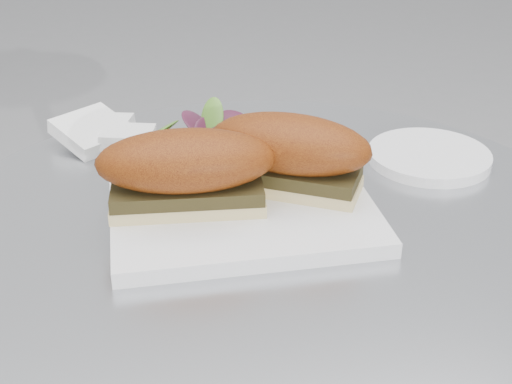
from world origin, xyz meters
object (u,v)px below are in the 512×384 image
sandwich_right (290,152)px  saucer (429,156)px  sandwich_left (186,169)px  plate (238,197)px

sandwich_right → saucer: (0.19, 0.05, -0.05)m
sandwich_left → saucer: (0.30, 0.07, -0.05)m
plate → saucer: (0.24, 0.04, -0.00)m
sandwich_right → saucer: 0.20m
plate → sandwich_left: (-0.06, -0.02, 0.05)m
sandwich_left → sandwich_right: same height
saucer → plate: bearing=-170.0°
plate → saucer: 0.24m
sandwich_left → sandwich_right: bearing=15.1°
sandwich_left → sandwich_right: (0.11, 0.01, -0.00)m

